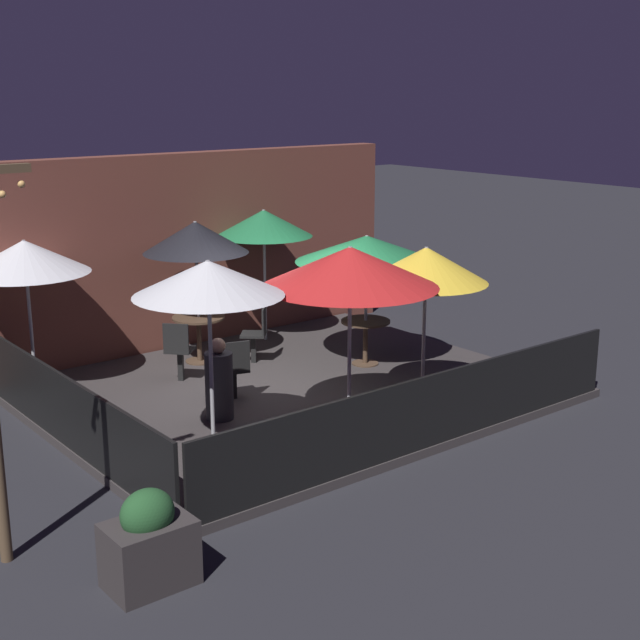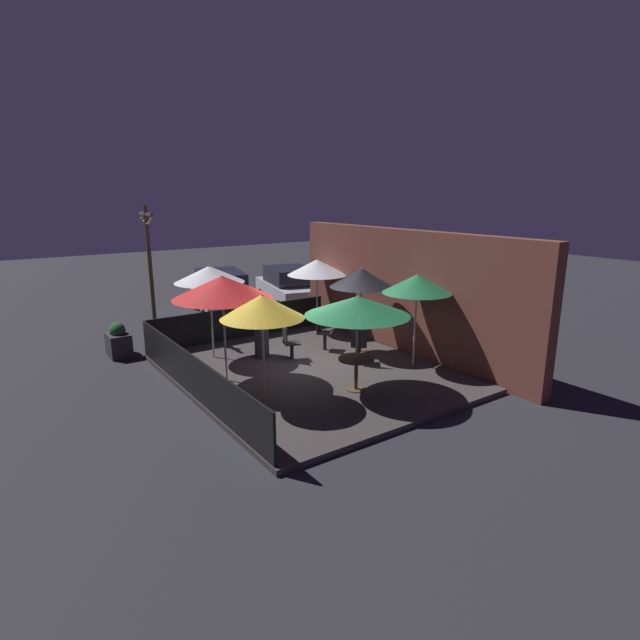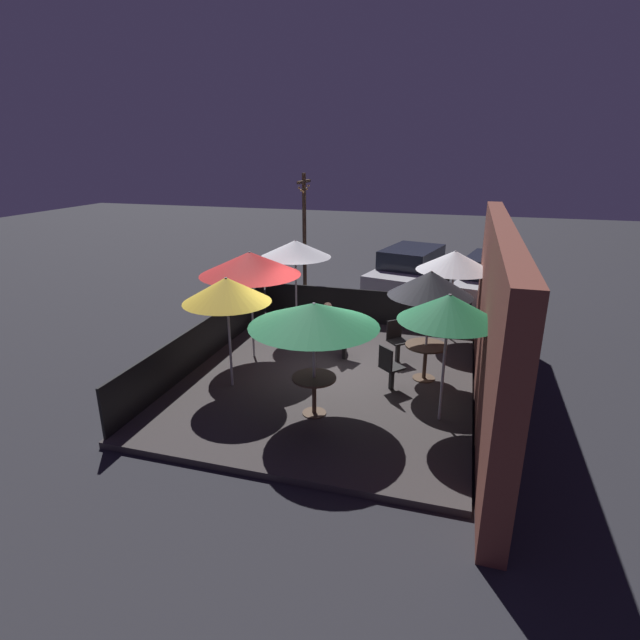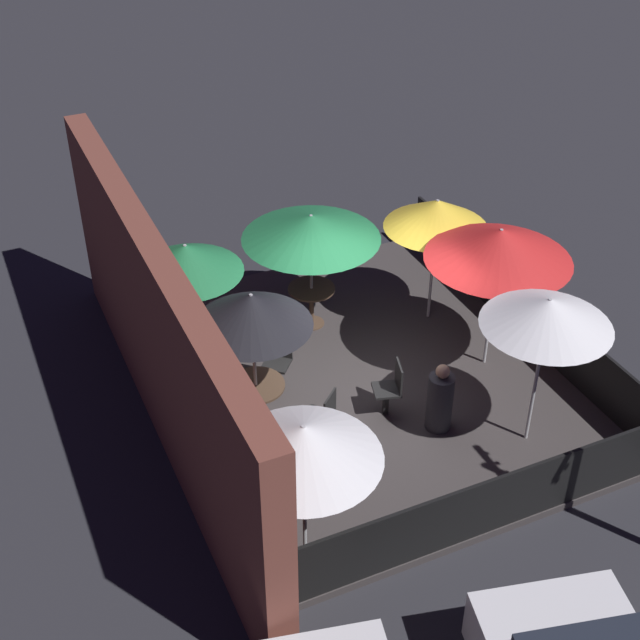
{
  "view_description": "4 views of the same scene",
  "coord_description": "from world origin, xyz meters",
  "px_view_note": "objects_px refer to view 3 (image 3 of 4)",
  "views": [
    {
      "loc": [
        -7.63,
        -10.32,
        4.53
      ],
      "look_at": [
        0.8,
        0.26,
        0.99
      ],
      "focal_mm": 50.0,
      "sensor_mm": 36.0,
      "label": 1
    },
    {
      "loc": [
        9.81,
        -6.46,
        4.38
      ],
      "look_at": [
        -0.13,
        0.47,
        1.31
      ],
      "focal_mm": 28.0,
      "sensor_mm": 36.0,
      "label": 2
    },
    {
      "loc": [
        9.48,
        2.56,
        4.75
      ],
      "look_at": [
        0.08,
        -0.18,
        1.38
      ],
      "focal_mm": 28.0,
      "sensor_mm": 36.0,
      "label": 3
    },
    {
      "loc": [
        -9.92,
        5.29,
        9.1
      ],
      "look_at": [
        0.61,
        0.51,
        0.98
      ],
      "focal_mm": 50.0,
      "sensor_mm": 36.0,
      "label": 4
    }
  ],
  "objects_px": {
    "patio_umbrella_3": "(295,249)",
    "dining_table_1": "(426,352)",
    "dining_table_0": "(314,385)",
    "planter_box": "(256,296)",
    "patio_chair_2": "(397,339)",
    "light_post": "(304,234)",
    "patio_umbrella_4": "(250,263)",
    "patron_0": "(328,328)",
    "parked_car_1": "(492,281)",
    "patio_umbrella_5": "(227,290)",
    "patio_umbrella_6": "(455,261)",
    "patio_umbrella_0": "(314,315)",
    "patio_umbrella_1": "(431,284)",
    "patio_chair_1": "(390,366)",
    "patio_chair_0": "(342,338)",
    "parked_car_0": "(411,271)",
    "patio_umbrella_2": "(449,308)"
  },
  "relations": [
    {
      "from": "patio_umbrella_3",
      "to": "dining_table_1",
      "type": "xyz_separation_m",
      "value": [
        1.91,
        3.5,
        -1.63
      ]
    },
    {
      "from": "dining_table_0",
      "to": "planter_box",
      "type": "relative_size",
      "value": 0.83
    },
    {
      "from": "patio_chair_2",
      "to": "light_post",
      "type": "relative_size",
      "value": 0.23
    },
    {
      "from": "patio_chair_2",
      "to": "patio_umbrella_4",
      "type": "bearing_deg",
      "value": -120.29
    },
    {
      "from": "patron_0",
      "to": "parked_car_1",
      "type": "height_order",
      "value": "parked_car_1"
    },
    {
      "from": "patio_umbrella_5",
      "to": "patio_umbrella_6",
      "type": "xyz_separation_m",
      "value": [
        -4.07,
        4.15,
        -0.02
      ]
    },
    {
      "from": "patio_umbrella_0",
      "to": "patron_0",
      "type": "distance_m",
      "value": 3.57
    },
    {
      "from": "patio_umbrella_5",
      "to": "parked_car_1",
      "type": "height_order",
      "value": "patio_umbrella_5"
    },
    {
      "from": "patio_umbrella_1",
      "to": "light_post",
      "type": "distance_m",
      "value": 6.32
    },
    {
      "from": "patio_umbrella_4",
      "to": "dining_table_1",
      "type": "bearing_deg",
      "value": 88.46
    },
    {
      "from": "dining_table_0",
      "to": "patio_chair_1",
      "type": "relative_size",
      "value": 0.85
    },
    {
      "from": "patio_umbrella_0",
      "to": "patio_umbrella_5",
      "type": "height_order",
      "value": "patio_umbrella_5"
    },
    {
      "from": "patio_umbrella_5",
      "to": "patio_umbrella_0",
      "type": "bearing_deg",
      "value": 71.86
    },
    {
      "from": "patio_umbrella_1",
      "to": "patio_chair_1",
      "type": "bearing_deg",
      "value": -41.35
    },
    {
      "from": "patio_umbrella_0",
      "to": "planter_box",
      "type": "bearing_deg",
      "value": -148.17
    },
    {
      "from": "parked_car_1",
      "to": "patio_umbrella_4",
      "type": "bearing_deg",
      "value": -29.51
    },
    {
      "from": "patio_umbrella_3",
      "to": "patio_umbrella_5",
      "type": "xyz_separation_m",
      "value": [
        3.33,
        -0.27,
        -0.2
      ]
    },
    {
      "from": "patio_umbrella_6",
      "to": "patio_chair_2",
      "type": "height_order",
      "value": "patio_umbrella_6"
    },
    {
      "from": "patron_0",
      "to": "patio_chair_1",
      "type": "bearing_deg",
      "value": 158.51
    },
    {
      "from": "patio_umbrella_0",
      "to": "patio_chair_0",
      "type": "bearing_deg",
      "value": -177.21
    },
    {
      "from": "dining_table_1",
      "to": "patio_chair_2",
      "type": "height_order",
      "value": "patio_chair_2"
    },
    {
      "from": "patron_0",
      "to": "parked_car_1",
      "type": "xyz_separation_m",
      "value": [
        -4.99,
        3.96,
        0.22
      ]
    },
    {
      "from": "patio_chair_1",
      "to": "light_post",
      "type": "xyz_separation_m",
      "value": [
        -5.46,
        -3.54,
        1.63
      ]
    },
    {
      "from": "parked_car_0",
      "to": "patio_umbrella_0",
      "type": "bearing_deg",
      "value": 8.92
    },
    {
      "from": "patio_umbrella_3",
      "to": "parked_car_0",
      "type": "bearing_deg",
      "value": 153.74
    },
    {
      "from": "dining_table_0",
      "to": "dining_table_1",
      "type": "bearing_deg",
      "value": 138.79
    },
    {
      "from": "patio_umbrella_3",
      "to": "patio_chair_1",
      "type": "bearing_deg",
      "value": 47.38
    },
    {
      "from": "dining_table_1",
      "to": "parked_car_0",
      "type": "xyz_separation_m",
      "value": [
        -6.81,
        -1.08,
        0.12
      ]
    },
    {
      "from": "light_post",
      "to": "parked_car_0",
      "type": "xyz_separation_m",
      "value": [
        -2.08,
        3.1,
        -1.42
      ]
    },
    {
      "from": "patio_umbrella_6",
      "to": "patio_chair_0",
      "type": "relative_size",
      "value": 2.5
    },
    {
      "from": "patio_umbrella_6",
      "to": "parked_car_1",
      "type": "xyz_separation_m",
      "value": [
        -3.49,
        1.14,
        -1.3
      ]
    },
    {
      "from": "patio_chair_0",
      "to": "patron_0",
      "type": "distance_m",
      "value": 0.77
    },
    {
      "from": "patron_0",
      "to": "patio_umbrella_1",
      "type": "bearing_deg",
      "value": 179.4
    },
    {
      "from": "patio_umbrella_5",
      "to": "light_post",
      "type": "distance_m",
      "value": 6.17
    },
    {
      "from": "patio_umbrella_1",
      "to": "patio_chair_1",
      "type": "distance_m",
      "value": 1.84
    },
    {
      "from": "patio_chair_1",
      "to": "patio_umbrella_1",
      "type": "bearing_deg",
      "value": 0.0
    },
    {
      "from": "patio_umbrella_2",
      "to": "patio_chair_2",
      "type": "distance_m",
      "value": 3.1
    },
    {
      "from": "patio_umbrella_0",
      "to": "patio_umbrella_4",
      "type": "xyz_separation_m",
      "value": [
        -2.17,
        -2.14,
        0.3
      ]
    },
    {
      "from": "patio_umbrella_3",
      "to": "patron_0",
      "type": "height_order",
      "value": "patio_umbrella_3"
    },
    {
      "from": "patron_0",
      "to": "parked_car_0",
      "type": "bearing_deg",
      "value": -78.87
    },
    {
      "from": "patron_0",
      "to": "planter_box",
      "type": "xyz_separation_m",
      "value": [
        -2.69,
        -3.03,
        -0.19
      ]
    },
    {
      "from": "dining_table_0",
      "to": "parked_car_0",
      "type": "xyz_separation_m",
      "value": [
        -8.88,
        0.73,
        0.14
      ]
    },
    {
      "from": "patio_umbrella_1",
      "to": "parked_car_0",
      "type": "height_order",
      "value": "patio_umbrella_1"
    },
    {
      "from": "patio_umbrella_5",
      "to": "patio_umbrella_6",
      "type": "height_order",
      "value": "patio_umbrella_5"
    },
    {
      "from": "parked_car_0",
      "to": "patio_chair_1",
      "type": "bearing_deg",
      "value": 16.97
    },
    {
      "from": "patio_umbrella_1",
      "to": "dining_table_0",
      "type": "bearing_deg",
      "value": -41.21
    },
    {
      "from": "planter_box",
      "to": "parked_car_0",
      "type": "height_order",
      "value": "parked_car_0"
    },
    {
      "from": "patio_umbrella_4",
      "to": "dining_table_1",
      "type": "distance_m",
      "value": 4.27
    },
    {
      "from": "patio_umbrella_3",
      "to": "patio_chair_0",
      "type": "relative_size",
      "value": 2.71
    },
    {
      "from": "patio_umbrella_1",
      "to": "patio_chair_0",
      "type": "xyz_separation_m",
      "value": [
        -0.57,
        -1.94,
        -1.59
      ]
    }
  ]
}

